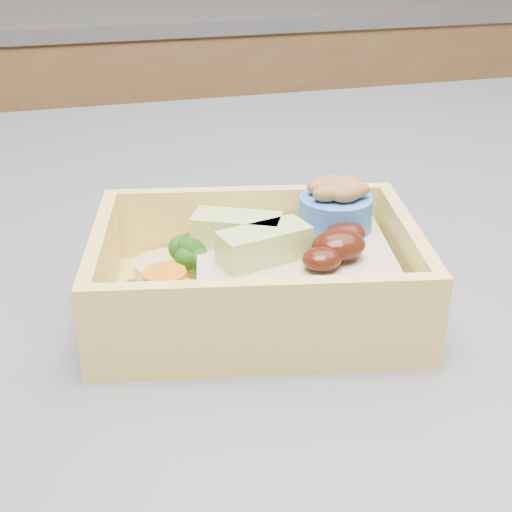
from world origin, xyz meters
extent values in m
cube|color=brown|center=(0.00, 1.20, 0.45)|extent=(3.20, 0.60, 0.90)
cube|color=#343438|center=(0.00, 1.20, 0.92)|extent=(3.20, 0.62, 0.03)
cube|color=#343438|center=(0.00, -0.10, 0.90)|extent=(1.24, 0.84, 0.04)
cube|color=#EACD60|center=(-0.02, -0.21, 0.92)|extent=(0.22, 0.18, 0.01)
cube|color=#EACD60|center=(-0.01, -0.15, 0.95)|extent=(0.19, 0.05, 0.05)
cube|color=#EACD60|center=(-0.04, -0.28, 0.95)|extent=(0.19, 0.05, 0.05)
cube|color=#EACD60|center=(0.07, -0.23, 0.95)|extent=(0.03, 0.12, 0.05)
cube|color=#EACD60|center=(-0.11, -0.19, 0.95)|extent=(0.03, 0.12, 0.05)
cube|color=tan|center=(0.00, -0.22, 0.94)|extent=(0.14, 0.13, 0.03)
ellipsoid|color=#341007|center=(0.02, -0.23, 0.97)|extent=(0.04, 0.03, 0.02)
ellipsoid|color=#341007|center=(0.04, -0.21, 0.97)|extent=(0.03, 0.03, 0.01)
ellipsoid|color=#341007|center=(0.01, -0.24, 0.97)|extent=(0.03, 0.02, 0.01)
cube|color=#B8D871|center=(-0.02, -0.22, 0.97)|extent=(0.06, 0.04, 0.02)
cube|color=#B8D871|center=(-0.03, -0.19, 0.97)|extent=(0.06, 0.05, 0.02)
cylinder|color=#6FAD5D|center=(-0.06, -0.19, 0.94)|extent=(0.01, 0.01, 0.02)
sphere|color=#215212|center=(-0.06, -0.19, 0.96)|extent=(0.02, 0.02, 0.02)
sphere|color=#215212|center=(-0.05, -0.19, 0.95)|extent=(0.02, 0.02, 0.02)
sphere|color=#215212|center=(-0.06, -0.18, 0.95)|extent=(0.02, 0.02, 0.02)
sphere|color=#215212|center=(-0.05, -0.20, 0.95)|extent=(0.02, 0.02, 0.02)
sphere|color=#215212|center=(-0.06, -0.19, 0.95)|extent=(0.02, 0.02, 0.02)
sphere|color=#215212|center=(-0.05, -0.18, 0.95)|extent=(0.02, 0.02, 0.02)
cylinder|color=yellow|center=(-0.08, -0.23, 0.94)|extent=(0.05, 0.05, 0.02)
cylinder|color=orange|center=(-0.08, -0.23, 0.95)|extent=(0.03, 0.03, 0.00)
cylinder|color=orange|center=(-0.09, -0.23, 0.95)|extent=(0.03, 0.03, 0.00)
cylinder|color=orange|center=(-0.08, -0.24, 0.96)|extent=(0.03, 0.03, 0.00)
cylinder|color=orange|center=(-0.08, -0.22, 0.96)|extent=(0.03, 0.03, 0.00)
cylinder|color=tan|center=(-0.07, -0.16, 0.93)|extent=(0.04, 0.04, 0.01)
cylinder|color=tan|center=(-0.06, -0.17, 0.94)|extent=(0.04, 0.04, 0.01)
ellipsoid|color=silver|center=(-0.03, -0.16, 0.94)|extent=(0.02, 0.02, 0.02)
ellipsoid|color=silver|center=(-0.10, -0.21, 0.94)|extent=(0.02, 0.02, 0.02)
cylinder|color=#3C6ACD|center=(0.04, -0.19, 0.97)|extent=(0.05, 0.05, 0.02)
ellipsoid|color=brown|center=(0.04, -0.19, 0.99)|extent=(0.02, 0.02, 0.01)
ellipsoid|color=brown|center=(0.05, -0.19, 0.99)|extent=(0.02, 0.02, 0.01)
ellipsoid|color=brown|center=(0.03, -0.18, 0.99)|extent=(0.02, 0.02, 0.01)
ellipsoid|color=brown|center=(0.04, -0.20, 0.99)|extent=(0.02, 0.02, 0.01)
ellipsoid|color=brown|center=(0.03, -0.19, 0.99)|extent=(0.02, 0.02, 0.01)
ellipsoid|color=brown|center=(0.05, -0.19, 0.99)|extent=(0.02, 0.02, 0.01)
ellipsoid|color=brown|center=(0.04, -0.18, 0.99)|extent=(0.02, 0.02, 0.01)
ellipsoid|color=brown|center=(0.05, -0.18, 0.99)|extent=(0.02, 0.02, 0.01)
camera|label=1|loc=(-0.13, -0.58, 1.15)|focal=50.00mm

